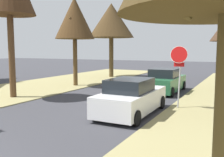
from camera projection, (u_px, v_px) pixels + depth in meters
stop_sign_far at (179, 63)px, 12.19m from camera, size 0.82×0.60×2.94m
street_tree_left_mid_b at (75, 19)px, 19.64m from camera, size 3.01×3.01×6.70m
street_tree_left_far at (111, 21)px, 25.86m from camera, size 4.52×4.52×7.33m
parked_sedan_white at (131, 98)px, 11.34m from camera, size 1.94×4.40×1.57m
parked_sedan_green at (165, 81)px, 17.18m from camera, size 1.94×4.40×1.57m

